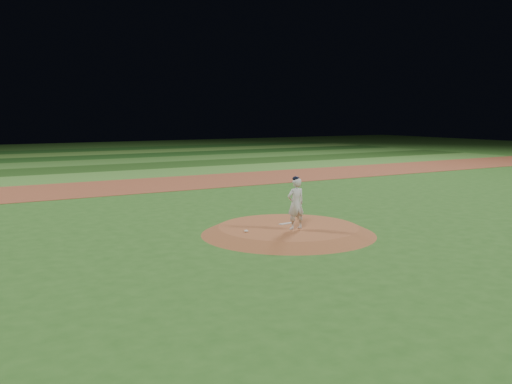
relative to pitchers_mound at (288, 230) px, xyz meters
name	(u,v)px	position (x,y,z in m)	size (l,w,h in m)	color
ground	(288,234)	(0.00, 0.00, -0.12)	(120.00, 120.00, 0.00)	#28591D
infield_dirt_band	(140,185)	(0.00, 14.00, -0.12)	(70.00, 6.00, 0.02)	brown
outfield_stripe_0	(110,176)	(0.00, 19.50, -0.12)	(70.00, 5.00, 0.02)	#3D752A
outfield_stripe_1	(88,169)	(0.00, 24.50, -0.12)	(70.00, 5.00, 0.02)	#1C3F14
outfield_stripe_2	(71,163)	(0.00, 29.50, -0.12)	(70.00, 5.00, 0.02)	#346625
outfield_stripe_3	(58,159)	(0.00, 34.50, -0.12)	(70.00, 5.00, 0.02)	#184115
outfield_stripe_4	(46,155)	(0.00, 39.50, -0.12)	(70.00, 5.00, 0.02)	#43772B
outfield_stripe_5	(36,152)	(0.00, 44.50, -0.12)	(70.00, 5.00, 0.02)	#1B4A18
pitchers_mound	(288,230)	(0.00, 0.00, 0.00)	(5.50, 5.50, 0.25)	brown
pitching_rubber	(286,224)	(0.16, 0.34, 0.14)	(0.54, 0.14, 0.03)	beige
rosin_bag	(246,231)	(-1.59, -0.11, 0.16)	(0.13, 0.13, 0.07)	white
pitcher_on_mound	(296,203)	(-0.07, -0.50, 0.93)	(0.58, 0.39, 1.64)	silver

